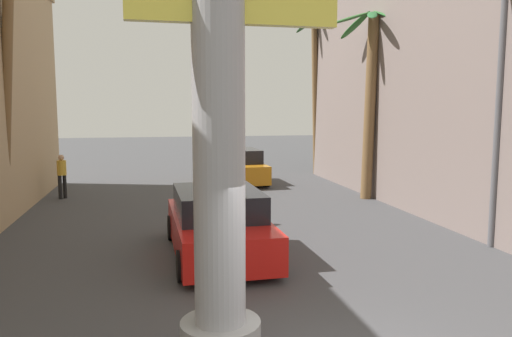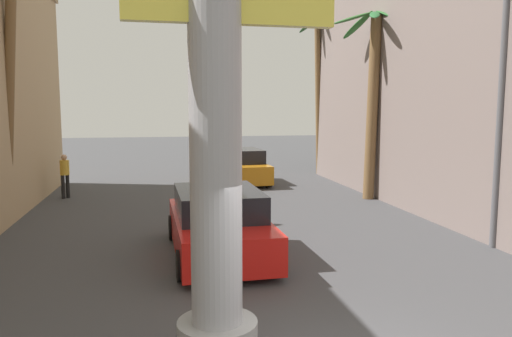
% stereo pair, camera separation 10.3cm
% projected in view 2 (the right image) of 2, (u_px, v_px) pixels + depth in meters
% --- Properties ---
extents(ground_plane, '(89.62, 89.62, 0.00)m').
position_uv_depth(ground_plane, '(224.00, 218.00, 15.73)').
color(ground_plane, '#424244').
extents(neon_sign_pole, '(2.95, 1.05, 9.38)m').
position_uv_depth(neon_sign_pole, '(215.00, 24.00, 6.02)').
color(neon_sign_pole, '#9E9EA3').
rests_on(neon_sign_pole, ground).
extents(street_lamp, '(2.35, 0.28, 6.81)m').
position_uv_depth(street_lamp, '(489.00, 79.00, 11.83)').
color(street_lamp, '#59595E').
rests_on(street_lamp, ground).
extents(car_lead, '(2.25, 4.72, 1.56)m').
position_uv_depth(car_lead, '(218.00, 224.00, 11.69)').
color(car_lead, black).
rests_on(car_lead, ground).
extents(car_far, '(2.15, 4.65, 1.56)m').
position_uv_depth(car_far, '(241.00, 167.00, 23.10)').
color(car_far, black).
rests_on(car_far, ground).
extents(palm_tree_far_right, '(3.29, 2.96, 8.21)m').
position_uv_depth(palm_tree_far_right, '(320.00, 67.00, 25.17)').
color(palm_tree_far_right, brown).
rests_on(palm_tree_far_right, ground).
extents(palm_tree_mid_left, '(2.57, 2.64, 7.97)m').
position_uv_depth(palm_tree_mid_left, '(8.00, 55.00, 14.61)').
color(palm_tree_mid_left, brown).
rests_on(palm_tree_mid_left, ground).
extents(palm_tree_mid_right, '(3.39, 3.24, 7.06)m').
position_uv_depth(palm_tree_mid_right, '(373.00, 84.00, 18.55)').
color(palm_tree_mid_right, brown).
rests_on(palm_tree_mid_right, ground).
extents(pedestrian_far_left, '(0.48, 0.48, 1.69)m').
position_uv_depth(pedestrian_far_left, '(65.00, 173.00, 19.00)').
color(pedestrian_far_left, black).
rests_on(pedestrian_far_left, ground).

